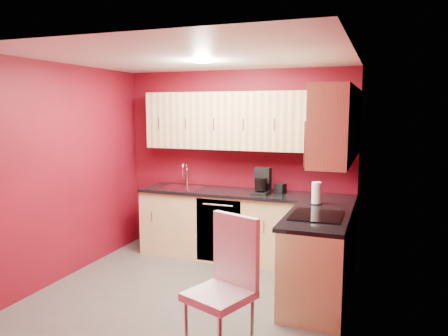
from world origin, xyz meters
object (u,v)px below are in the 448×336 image
Objects in this scene: sink at (182,185)px; coffee_maker at (261,181)px; dining_chair at (219,288)px; paper_towel at (316,193)px; napkin_holder at (280,188)px; microwave at (331,142)px.

sink is 1.57× the size of coffee_maker.
sink is 0.46× the size of dining_chair.
paper_towel is (0.74, -0.35, -0.04)m from coffee_maker.
sink is 2.66m from dining_chair.
sink is 1.94m from paper_towel.
napkin_holder is at bearing 2.66° from sink.
dining_chair is at bearing -105.18° from paper_towel.
microwave is at bearing -39.61° from coffee_maker.
paper_towel is 0.22× the size of dining_chair.
microwave is 2.30× the size of coffee_maker.
sink is 1.16m from coffee_maker.
coffee_maker is at bearing -146.68° from napkin_holder.
microwave is 2.43m from sink.
coffee_maker is 2.23m from dining_chair.
napkin_holder is 0.11× the size of dining_chair.
paper_towel is at bearing -43.03° from napkin_holder.
coffee_maker is (1.15, -0.08, 0.13)m from sink.
napkin_holder is at bearing 38.03° from coffee_maker.
microwave reaches higher than paper_towel.
microwave reaches higher than napkin_holder.
sink reaches higher than dining_chair.
napkin_holder is (1.36, 0.06, 0.03)m from sink.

